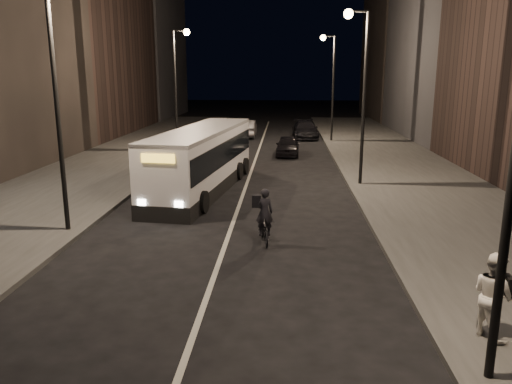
# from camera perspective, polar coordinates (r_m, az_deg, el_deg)

# --- Properties ---
(ground) EXTENTS (180.00, 180.00, 0.00)m
(ground) POSITION_cam_1_polar(r_m,az_deg,el_deg) (13.45, -5.14, -10.50)
(ground) COLOR black
(ground) RESTS_ON ground
(sidewalk_right) EXTENTS (7.00, 70.00, 0.16)m
(sidewalk_right) POSITION_cam_1_polar(r_m,az_deg,el_deg) (27.50, 17.18, 1.61)
(sidewalk_right) COLOR #333330
(sidewalk_right) RESTS_ON ground
(sidewalk_left) EXTENTS (7.00, 70.00, 0.16)m
(sidewalk_left) POSITION_cam_1_polar(r_m,az_deg,el_deg) (28.65, -18.00, 2.01)
(sidewalk_left) COLOR #333330
(sidewalk_left) RESTS_ON ground
(building_row_right) EXTENTS (8.00, 61.00, 21.00)m
(building_row_right) POSITION_cam_1_polar(r_m,az_deg,el_deg) (42.38, 24.19, 19.22)
(building_row_right) COLOR black
(building_row_right) RESTS_ON ground
(building_row_left) EXTENTS (8.00, 61.00, 22.00)m
(building_row_left) POSITION_cam_1_polar(r_m,az_deg,el_deg) (44.76, -21.57, 19.73)
(building_row_left) COLOR black
(building_row_left) RESTS_ON ground
(streetlight_right_near) EXTENTS (1.20, 0.44, 8.12)m
(streetlight_right_near) POSITION_cam_1_polar(r_m,az_deg,el_deg) (8.84, 26.76, 11.45)
(streetlight_right_near) COLOR black
(streetlight_right_near) RESTS_ON sidewalk_right
(streetlight_right_mid) EXTENTS (1.20, 0.44, 8.12)m
(streetlight_right_mid) POSITION_cam_1_polar(r_m,az_deg,el_deg) (24.39, 11.75, 13.00)
(streetlight_right_mid) COLOR black
(streetlight_right_mid) RESTS_ON sidewalk_right
(streetlight_right_far) EXTENTS (1.20, 0.44, 8.12)m
(streetlight_right_far) POSITION_cam_1_polar(r_m,az_deg,el_deg) (40.29, 8.47, 13.22)
(streetlight_right_far) COLOR black
(streetlight_right_far) RESTS_ON sidewalk_right
(streetlight_left_near) EXTENTS (1.20, 0.44, 8.12)m
(streetlight_left_near) POSITION_cam_1_polar(r_m,az_deg,el_deg) (17.69, -21.28, 12.29)
(streetlight_left_near) COLOR black
(streetlight_left_near) RESTS_ON sidewalk_left
(streetlight_left_far) EXTENTS (1.20, 0.44, 8.12)m
(streetlight_left_far) POSITION_cam_1_polar(r_m,az_deg,el_deg) (34.91, -8.83, 13.19)
(streetlight_left_far) COLOR black
(streetlight_left_far) RESTS_ON sidewalk_left
(city_bus) EXTENTS (3.65, 11.05, 2.93)m
(city_bus) POSITION_cam_1_polar(r_m,az_deg,el_deg) (23.55, -6.18, 3.98)
(city_bus) COLOR silver
(city_bus) RESTS_ON ground
(cyclist_on_bicycle) EXTENTS (0.84, 1.70, 1.88)m
(cyclist_on_bicycle) POSITION_cam_1_polar(r_m,az_deg,el_deg) (16.27, 0.97, -3.79)
(cyclist_on_bicycle) COLOR black
(cyclist_on_bicycle) RESTS_ON ground
(pedestrian_woman) EXTENTS (0.97, 1.07, 1.81)m
(pedestrian_woman) POSITION_cam_1_polar(r_m,az_deg,el_deg) (11.39, 25.45, -10.60)
(pedestrian_woman) COLOR silver
(pedestrian_woman) RESTS_ON sidewalk_right
(car_near) EXTENTS (1.62, 3.83, 1.29)m
(car_near) POSITION_cam_1_polar(r_m,az_deg,el_deg) (33.86, 3.63, 5.31)
(car_near) COLOR black
(car_near) RESTS_ON ground
(car_mid) EXTENTS (1.62, 4.56, 1.50)m
(car_mid) POSITION_cam_1_polar(r_m,az_deg,el_deg) (43.37, -1.10, 7.27)
(car_mid) COLOR #39393C
(car_mid) RESTS_ON ground
(car_far) EXTENTS (2.20, 5.02, 1.43)m
(car_far) POSITION_cam_1_polar(r_m,az_deg,el_deg) (42.97, 5.65, 7.10)
(car_far) COLOR black
(car_far) RESTS_ON ground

